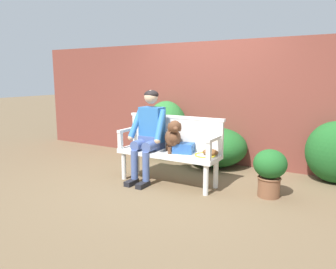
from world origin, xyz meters
TOP-DOWN VIEW (x-y plane):
  - ground_plane at (0.00, 0.00)m, footprint 40.00×40.00m
  - brick_garden_fence at (0.00, 1.61)m, footprint 8.00×0.30m
  - hedge_bush_far_left at (-0.78, 1.27)m, footprint 0.81×0.81m
  - hedge_bush_mid_left at (0.24, 1.22)m, footprint 1.06×1.05m
  - garden_bench at (0.00, 0.00)m, footprint 1.50×0.46m
  - bench_backrest at (0.00, 0.20)m, footprint 1.54×0.06m
  - bench_armrest_left_end at (-0.71, -0.08)m, footprint 0.06×0.46m
  - bench_armrest_right_end at (0.71, -0.08)m, footprint 0.06×0.46m
  - person_seated at (-0.32, -0.01)m, footprint 0.56×0.63m
  - dog_on_bench at (0.10, -0.02)m, footprint 0.40×0.44m
  - tennis_racket at (0.55, 0.07)m, footprint 0.38×0.58m
  - baseball_glove at (0.62, 0.09)m, footprint 0.25×0.21m
  - sports_bag at (0.23, 0.04)m, footprint 0.32×0.25m
  - potted_plant at (1.40, 0.20)m, footprint 0.42×0.42m

SIDE VIEW (x-z plane):
  - ground_plane at x=0.00m, z-range 0.00..0.00m
  - hedge_bush_mid_left at x=0.24m, z-range 0.00..0.67m
  - potted_plant at x=1.40m, z-range 0.05..0.68m
  - garden_bench at x=0.00m, z-range 0.17..0.64m
  - tennis_racket at x=0.55m, z-range 0.47..0.50m
  - baseball_glove at x=0.62m, z-range 0.47..0.56m
  - sports_bag at x=0.23m, z-range 0.47..0.61m
  - hedge_bush_far_left at x=-0.78m, z-range 0.00..1.09m
  - bench_armrest_left_end at x=-0.71m, z-range 0.53..0.81m
  - bench_armrest_right_end at x=0.71m, z-range 0.53..0.81m
  - dog_on_bench at x=0.10m, z-range 0.47..0.95m
  - bench_backrest at x=0.00m, z-range 0.48..0.98m
  - person_seated at x=-0.32m, z-range 0.07..1.41m
  - brick_garden_fence at x=0.00m, z-range 0.00..2.14m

